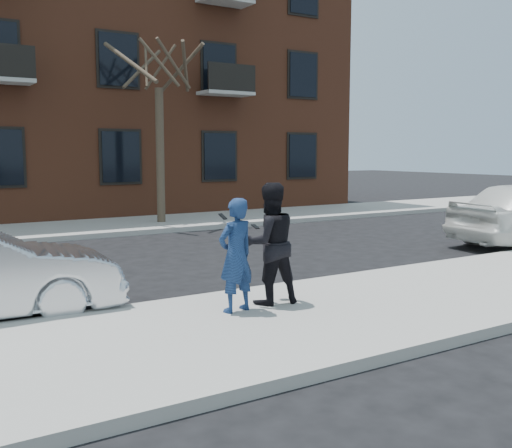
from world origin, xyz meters
TOP-DOWN VIEW (x-y plane):
  - ground at (0.00, 0.00)m, footprint 100.00×100.00m
  - near_sidewalk at (0.00, -0.25)m, footprint 50.00×3.50m
  - near_curb at (0.00, 1.55)m, footprint 50.00×0.10m
  - far_sidewalk at (0.00, 11.25)m, footprint 50.00×3.50m
  - far_curb at (0.00, 9.45)m, footprint 50.00×0.10m
  - apartment_building at (2.00, 18.00)m, footprint 24.30×10.30m
  - street_tree at (4.50, 11.00)m, footprint 3.60×3.60m
  - man_hoodie at (1.12, 0.41)m, footprint 0.65×0.52m
  - man_peacoat at (1.77, 0.55)m, footprint 0.95×0.79m

SIDE VIEW (x-z plane):
  - ground at x=0.00m, z-range 0.00..0.00m
  - near_sidewalk at x=0.00m, z-range 0.00..0.15m
  - near_curb at x=0.00m, z-range 0.00..0.15m
  - far_sidewalk at x=0.00m, z-range 0.00..0.15m
  - far_curb at x=0.00m, z-range 0.00..0.15m
  - man_hoodie at x=1.12m, z-range 0.15..1.75m
  - man_peacoat at x=1.77m, z-range 0.15..1.94m
  - street_tree at x=4.50m, z-range 2.12..8.92m
  - apartment_building at x=2.00m, z-range 0.01..12.31m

